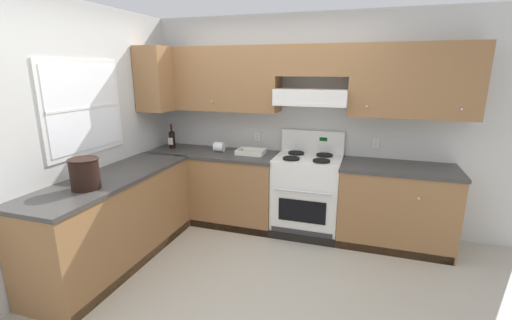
{
  "coord_description": "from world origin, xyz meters",
  "views": [
    {
      "loc": [
        1.09,
        -2.62,
        1.92
      ],
      "look_at": [
        0.01,
        0.7,
        1.0
      ],
      "focal_mm": 24.29,
      "sensor_mm": 36.0,
      "label": 1
    }
  ],
  "objects": [
    {
      "name": "bucket",
      "position": [
        -1.19,
        -0.36,
        1.05
      ],
      "size": [
        0.25,
        0.25,
        0.27
      ],
      "color": "black",
      "rests_on": "counter_left_run"
    },
    {
      "name": "paper_towel_roll",
      "position": [
        -0.66,
        1.29,
        0.97
      ],
      "size": [
        0.13,
        0.12,
        0.12
      ],
      "color": "white",
      "rests_on": "counter_back_run"
    },
    {
      "name": "wall_back",
      "position": [
        0.41,
        1.53,
        1.48
      ],
      "size": [
        4.68,
        0.57,
        2.55
      ],
      "color": "silver",
      "rests_on": "ground_plane"
    },
    {
      "name": "wine_bottle",
      "position": [
        -1.33,
        1.28,
        1.04
      ],
      "size": [
        0.08,
        0.08,
        0.32
      ],
      "color": "black",
      "rests_on": "counter_back_run"
    },
    {
      "name": "ground_plane",
      "position": [
        0.0,
        0.0,
        0.0
      ],
      "size": [
        7.04,
        7.04,
        0.0
      ],
      "primitive_type": "plane",
      "color": "#B2AA99"
    },
    {
      "name": "counter_back_run",
      "position": [
        0.2,
        1.24,
        0.45
      ],
      "size": [
        3.6,
        0.65,
        0.91
      ],
      "color": "olive",
      "rests_on": "ground_plane"
    },
    {
      "name": "wall_left",
      "position": [
        -1.59,
        0.23,
        1.34
      ],
      "size": [
        0.47,
        4.0,
        2.55
      ],
      "color": "silver",
      "rests_on": "ground_plane"
    },
    {
      "name": "bowl",
      "position": [
        -0.24,
        1.28,
        0.93
      ],
      "size": [
        0.34,
        0.24,
        0.06
      ],
      "color": "white",
      "rests_on": "counter_back_run"
    },
    {
      "name": "counter_left_run",
      "position": [
        -1.24,
        -0.0,
        0.45
      ],
      "size": [
        0.63,
        1.91,
        0.91
      ],
      "color": "olive",
      "rests_on": "ground_plane"
    },
    {
      "name": "stove",
      "position": [
        0.47,
        1.25,
        0.48
      ],
      "size": [
        0.76,
        0.62,
        1.2
      ],
      "color": "white",
      "rests_on": "ground_plane"
    }
  ]
}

